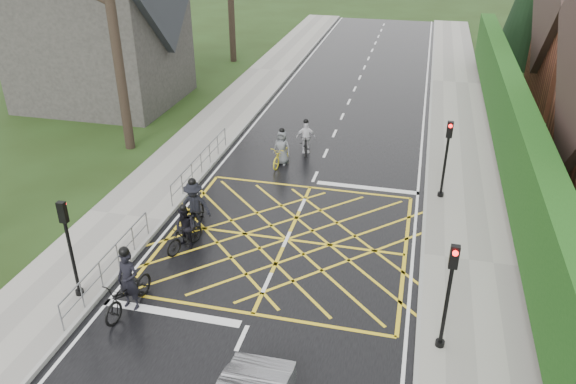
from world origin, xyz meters
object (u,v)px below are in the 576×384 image
at_px(cyclist_lead, 282,152).
at_px(cyclist_front, 305,141).
at_px(cyclist_back, 185,233).
at_px(cyclist_mid, 194,211).
at_px(cyclist_rear, 128,290).

bearing_deg(cyclist_lead, cyclist_front, 71.22).
xyz_separation_m(cyclist_back, cyclist_mid, (-0.16, 1.22, 0.11)).
xyz_separation_m(cyclist_rear, cyclist_back, (0.31, 3.25, -0.04)).
bearing_deg(cyclist_mid, cyclist_lead, 71.68).
height_order(cyclist_back, cyclist_front, cyclist_back).
xyz_separation_m(cyclist_front, cyclist_lead, (-0.74, -1.47, -0.01)).
distance_m(cyclist_rear, cyclist_front, 12.19).
relative_size(cyclist_back, cyclist_mid, 0.82).
bearing_deg(cyclist_front, cyclist_back, -120.69).
xyz_separation_m(cyclist_mid, cyclist_lead, (1.63, 5.99, -0.14)).
bearing_deg(cyclist_rear, cyclist_front, 85.99).
xyz_separation_m(cyclist_back, cyclist_lead, (1.47, 7.21, -0.04)).
relative_size(cyclist_rear, cyclist_back, 1.28).
relative_size(cyclist_back, cyclist_front, 1.01).
height_order(cyclist_rear, cyclist_mid, cyclist_rear).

